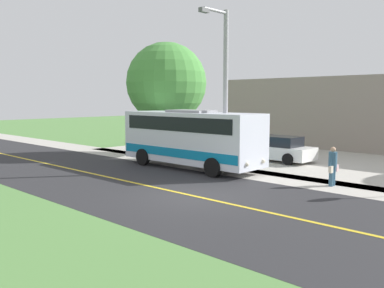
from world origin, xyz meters
name	(u,v)px	position (x,y,z in m)	size (l,w,h in m)	color
ground_plane	(193,196)	(0.00, 0.00, 0.00)	(120.00, 120.00, 0.00)	#548442
road_surface	(193,196)	(0.00, 0.00, 0.00)	(8.00, 100.00, 0.01)	#28282B
sidewalk	(270,177)	(-5.20, 0.00, 0.00)	(2.40, 100.00, 0.01)	#B2ADA3
road_centre_line	(193,196)	(0.00, 0.00, 0.01)	(0.16, 100.00, 0.00)	gold
shuttle_bus_front	(191,136)	(-4.46, -4.33, 1.65)	(2.57, 8.07, 3.00)	silver
pedestrian_with_bags	(333,165)	(-5.21, 2.96, 0.87)	(0.72, 0.34, 1.62)	#335972
street_light_pole	(224,84)	(-4.87, -2.52, 4.30)	(1.97, 0.24, 7.80)	#9E9EA3
parked_car_near	(276,149)	(-9.62, -2.43, 0.69)	(2.06, 4.42, 1.45)	white
tree_curbside	(166,83)	(-7.40, -9.28, 4.58)	(5.15, 5.15, 7.16)	#4C3826
commercial_building	(374,112)	(-21.40, -1.19, 2.56)	(10.00, 21.30, 5.12)	gray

